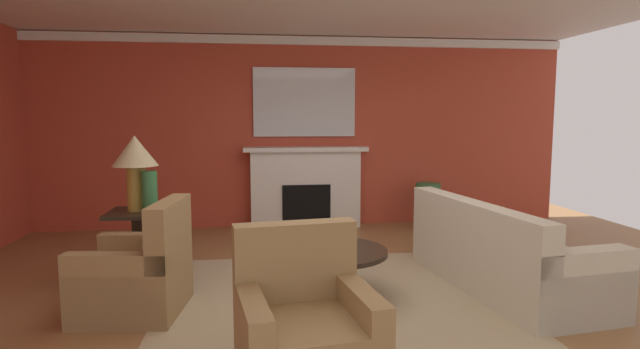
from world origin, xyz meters
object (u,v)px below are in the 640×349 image
coffee_table (332,262)px  vase_on_side_table (150,192)px  mantel_mirror (305,102)px  armchair_near_window (138,277)px  side_table (139,240)px  table_lamp (135,158)px  vase_tall_corner (428,206)px  armchair_facing_fireplace (305,335)px  fireplace (306,190)px  sofa (501,258)px

coffee_table → vase_on_side_table: vase_on_side_table is taller
mantel_mirror → armchair_near_window: bearing=-117.9°
coffee_table → vase_on_side_table: (-1.69, 0.66, 0.57)m
mantel_mirror → side_table: (-1.90, -2.31, -1.44)m
armchair_near_window → coffee_table: size_ratio=0.95×
armchair_near_window → table_lamp: 1.31m
side_table → vase_tall_corner: size_ratio=1.04×
side_table → armchair_facing_fireplace: bearing=-56.4°
coffee_table → fireplace: bearing=88.9°
sofa → vase_tall_corner: 2.62m
fireplace → side_table: (-1.90, -2.19, -0.16)m
sofa → armchair_facing_fireplace: armchair_facing_fireplace is taller
mantel_mirror → coffee_table: mantel_mirror is taller
mantel_mirror → armchair_near_window: mantel_mirror is taller
fireplace → mantel_mirror: (0.00, 0.12, 1.28)m
coffee_table → side_table: bearing=157.1°
fireplace → armchair_facing_fireplace: bearing=-95.7°
armchair_facing_fireplace → side_table: (-1.46, 2.20, 0.09)m
fireplace → armchair_facing_fireplace: (-0.44, -4.39, -0.26)m
coffee_table → vase_on_side_table: bearing=158.7°
fireplace → table_lamp: bearing=-130.9°
side_table → fireplace: bearing=49.1°
table_lamp → vase_tall_corner: (3.67, 1.89, -0.89)m
armchair_near_window → vase_tall_corner: 4.47m
coffee_table → vase_tall_corner: bearing=55.6°
side_table → vase_on_side_table: bearing=-38.7°
fireplace → vase_tall_corner: fireplace is taller
side_table → vase_tall_corner: (3.67, 1.89, -0.06)m
mantel_mirror → vase_tall_corner: bearing=-13.4°
side_table → vase_tall_corner: bearing=27.3°
mantel_mirror → armchair_near_window: 3.96m
fireplace → coffee_table: (-0.06, -2.97, -0.23)m
armchair_facing_fireplace → table_lamp: 2.80m
mantel_mirror → vase_tall_corner: mantel_mirror is taller
table_lamp → vase_on_side_table: 0.37m
side_table → sofa: bearing=-11.7°
armchair_near_window → vase_tall_corner: size_ratio=1.42×
armchair_near_window → mantel_mirror: bearing=62.1°
side_table → table_lamp: 0.82m
sofa → armchair_near_window: (-3.28, -0.19, 0.01)m
sofa → armchair_near_window: bearing=-176.6°
armchair_near_window → side_table: (-0.19, 0.91, 0.09)m
coffee_table → table_lamp: size_ratio=1.33×
armchair_facing_fireplace → vase_on_side_table: vase_on_side_table is taller
fireplace → vase_on_side_table: (-1.75, -2.31, 0.34)m
fireplace → coffee_table: 2.98m
armchair_facing_fireplace → armchair_near_window: bearing=134.7°
vase_tall_corner → vase_on_side_table: bearing=-150.2°
fireplace → table_lamp: table_lamp is taller
armchair_facing_fireplace → vase_on_side_table: (-1.31, 2.08, 0.60)m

